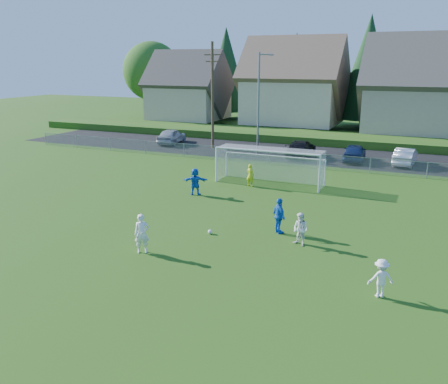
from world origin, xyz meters
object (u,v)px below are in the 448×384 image
(player_blue_b, at_px, (195,181))
(car_d, at_px, (301,148))
(soccer_ball, at_px, (210,232))
(player_white_a, at_px, (142,234))
(car_e, at_px, (354,152))
(player_white_b, at_px, (300,229))
(player_white_c, at_px, (381,278))
(car_a, at_px, (172,136))
(soccer_goal, at_px, (271,160))
(goalkeeper, at_px, (250,175))
(car_f, at_px, (405,156))
(player_blue_a, at_px, (279,216))

(player_blue_b, height_order, car_d, player_blue_b)
(soccer_ball, xyz_separation_m, player_blue_b, (-3.91, 6.09, 0.75))
(player_white_a, distance_m, car_d, 24.42)
(car_e, bearing_deg, player_white_b, 88.14)
(soccer_ball, distance_m, car_d, 21.12)
(player_white_c, xyz_separation_m, car_a, (-23.35, 25.84, 0.05))
(player_white_a, bearing_deg, car_e, 45.17)
(car_e, distance_m, soccer_goal, 11.03)
(goalkeeper, height_order, car_d, goalkeeper)
(soccer_ball, height_order, player_blue_b, player_blue_b)
(player_white_b, relative_size, car_f, 0.36)
(car_d, bearing_deg, soccer_ball, 89.25)
(car_a, relative_size, soccer_goal, 0.61)
(player_white_b, bearing_deg, car_e, 115.62)
(goalkeeper, distance_m, car_f, 14.81)
(player_blue_b, bearing_deg, soccer_ball, 101.34)
(player_white_a, relative_size, car_d, 0.35)
(soccer_ball, relative_size, player_white_b, 0.14)
(player_white_c, bearing_deg, soccer_goal, -83.68)
(car_a, bearing_deg, player_white_c, 124.35)
(soccer_ball, bearing_deg, car_e, 79.95)
(player_blue_b, relative_size, car_d, 0.34)
(soccer_ball, distance_m, goalkeeper, 9.56)
(soccer_ball, relative_size, soccer_goal, 0.03)
(player_white_c, xyz_separation_m, goalkeeper, (-9.81, 12.81, 0.05))
(goalkeeper, bearing_deg, car_e, -102.07)
(goalkeeper, xyz_separation_m, soccer_goal, (0.97, 1.38, 0.85))
(player_blue_a, bearing_deg, soccer_ball, 70.23)
(player_blue_a, relative_size, car_a, 0.39)
(player_blue_b, bearing_deg, player_white_c, 121.06)
(player_white_a, bearing_deg, car_f, 36.48)
(car_d, bearing_deg, player_white_b, 101.26)
(player_white_c, distance_m, car_f, 24.42)
(player_white_c, relative_size, car_e, 0.34)
(car_a, distance_m, soccer_goal, 18.63)
(player_white_a, height_order, goalkeeper, player_white_a)
(car_e, bearing_deg, player_white_a, 73.39)
(goalkeeper, bearing_deg, car_a, -32.00)
(player_blue_b, distance_m, car_d, 15.28)
(player_blue_b, relative_size, goalkeeper, 1.12)
(car_d, xyz_separation_m, car_e, (4.69, -0.10, 0.01))
(soccer_ball, height_order, car_d, car_d)
(player_white_b, bearing_deg, player_blue_a, 163.96)
(player_white_a, relative_size, player_blue_a, 0.99)
(soccer_goal, bearing_deg, player_white_b, -64.92)
(car_f, relative_size, soccer_goal, 0.57)
(player_blue_b, xyz_separation_m, goalkeeper, (2.49, 3.34, -0.09))
(car_e, bearing_deg, player_blue_b, 58.98)
(player_white_a, relative_size, player_white_c, 1.22)
(player_blue_b, distance_m, soccer_goal, 5.90)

